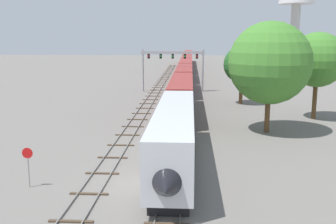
% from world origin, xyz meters
% --- Properties ---
extents(ground_plane, '(400.00, 400.00, 0.00)m').
position_xyz_m(ground_plane, '(0.00, 0.00, 0.00)').
color(ground_plane, slate).
extents(track_main, '(2.60, 200.00, 0.16)m').
position_xyz_m(track_main, '(2.00, 60.00, 0.07)').
color(track_main, slate).
rests_on(track_main, ground).
extents(track_near, '(2.60, 160.00, 0.16)m').
position_xyz_m(track_near, '(-3.50, 40.00, 0.07)').
color(track_near, slate).
rests_on(track_near, ground).
extents(passenger_train, '(3.04, 151.93, 4.80)m').
position_xyz_m(passenger_train, '(2.00, 69.78, 2.61)').
color(passenger_train, silver).
rests_on(passenger_train, ground).
extents(signal_gantry, '(12.10, 0.49, 8.07)m').
position_xyz_m(signal_gantry, '(-0.25, 48.52, 5.93)').
color(signal_gantry, '#999BA0').
rests_on(signal_gantry, ground).
extents(water_tower, '(10.06, 10.06, 25.62)m').
position_xyz_m(water_tower, '(32.88, 90.02, 20.27)').
color(water_tower, beige).
rests_on(water_tower, ground).
extents(stop_sign, '(0.76, 0.08, 2.88)m').
position_xyz_m(stop_sign, '(-8.00, -0.97, 1.87)').
color(stop_sign, gray).
rests_on(stop_sign, ground).
extents(trackside_tree_left, '(8.93, 8.93, 12.11)m').
position_xyz_m(trackside_tree_left, '(11.71, 16.43, 7.64)').
color(trackside_tree_left, brown).
rests_on(trackside_tree_left, ground).
extents(trackside_tree_mid, '(5.68, 5.68, 9.06)m').
position_xyz_m(trackside_tree_mid, '(11.10, 34.86, 6.19)').
color(trackside_tree_mid, brown).
rests_on(trackside_tree_mid, ground).
extents(trackside_tree_right, '(6.91, 6.91, 11.03)m').
position_xyz_m(trackside_tree_right, '(19.09, 23.99, 7.56)').
color(trackside_tree_right, brown).
rests_on(trackside_tree_right, ground).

